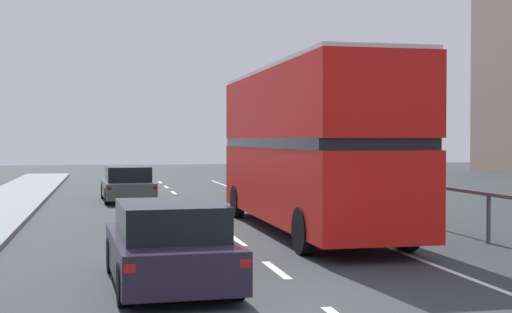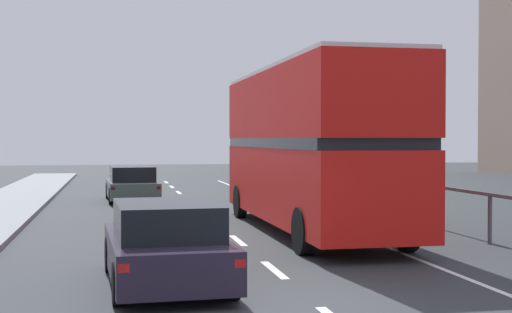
{
  "view_description": "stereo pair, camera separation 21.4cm",
  "coord_description": "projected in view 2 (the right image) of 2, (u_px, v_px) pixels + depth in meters",
  "views": [
    {
      "loc": [
        -3.12,
        -10.21,
        2.42
      ],
      "look_at": [
        0.2,
        5.66,
        2.03
      ],
      "focal_mm": 51.5,
      "sensor_mm": 36.0,
      "label": 1
    },
    {
      "loc": [
        -2.91,
        -10.25,
        2.42
      ],
      "look_at": [
        0.2,
        5.66,
        2.03
      ],
      "focal_mm": 51.5,
      "sensor_mm": 36.0,
      "label": 2
    }
  ],
  "objects": [
    {
      "name": "bridge_side_railing",
      "position": [
        421.0,
        191.0,
        20.55
      ],
      "size": [
        0.1,
        42.0,
        1.18
      ],
      "color": "#515055",
      "rests_on": "ground"
    },
    {
      "name": "lane_paint_markings",
      "position": [
        294.0,
        228.0,
        19.82
      ],
      "size": [
        3.23,
        46.0,
        0.01
      ],
      "color": "silver",
      "rests_on": "ground"
    },
    {
      "name": "ground_plane",
      "position": [
        317.0,
        308.0,
        10.68
      ],
      "size": [
        75.31,
        120.0,
        0.1
      ],
      "primitive_type": "cube",
      "color": "#2B2F33"
    },
    {
      "name": "hatchback_car_near",
      "position": [
        166.0,
        245.0,
        12.08
      ],
      "size": [
        2.02,
        4.25,
        1.38
      ],
      "rotation": [
        0.0,
        0.0,
        0.05
      ],
      "color": "#261E2F",
      "rests_on": "ground"
    },
    {
      "name": "sedan_car_ahead",
      "position": [
        132.0,
        184.0,
        28.49
      ],
      "size": [
        2.05,
        4.35,
        1.36
      ],
      "rotation": [
        0.0,
        0.0,
        0.05
      ],
      "color": "#42534C",
      "rests_on": "ground"
    },
    {
      "name": "double_decker_bus_red",
      "position": [
        310.0,
        144.0,
        19.01
      ],
      "size": [
        2.64,
        10.45,
        4.25
      ],
      "rotation": [
        0.0,
        0.0,
        0.01
      ],
      "color": "red",
      "rests_on": "ground"
    }
  ]
}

